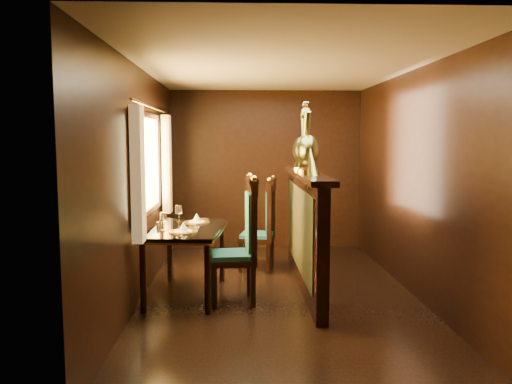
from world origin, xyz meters
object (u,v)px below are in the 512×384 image
at_px(peacock_right, 303,138).
at_px(chair_left, 244,236).
at_px(peacock_left, 308,137).
at_px(dining_table, 186,234).
at_px(chair_right, 265,222).

bearing_deg(peacock_right, chair_left, -132.61).
distance_m(chair_left, peacock_left, 1.31).
bearing_deg(dining_table, chair_left, -15.00).
bearing_deg(chair_left, chair_right, 72.52).
bearing_deg(chair_left, peacock_right, 42.90).
bearing_deg(dining_table, chair_right, 53.64).
xyz_separation_m(peacock_left, peacock_right, (0.00, 0.46, -0.01)).
bearing_deg(chair_left, peacock_left, 19.36).
relative_size(chair_left, peacock_right, 1.75).
bearing_deg(chair_right, peacock_right, -39.78).
relative_size(dining_table, peacock_right, 1.75).
bearing_deg(chair_right, dining_table, -120.19).
height_order(chair_right, peacock_left, peacock_left).
xyz_separation_m(dining_table, peacock_right, (1.35, 0.54, 1.06)).
xyz_separation_m(chair_left, peacock_right, (0.71, 0.77, 1.04)).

